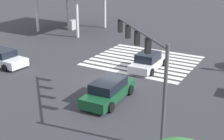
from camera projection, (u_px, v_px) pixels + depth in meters
ground_plane at (112, 81)px, 24.66m from camera, size 140.29×140.29×0.00m
crosswalk_markings at (143, 61)px, 29.49m from camera, size 9.56×8.20×0.01m
traffic_signal_mast at (142, 51)px, 17.35m from camera, size 5.73×5.73×5.55m
car_0 at (109, 90)px, 21.11m from camera, size 2.25×4.94×1.50m
car_1 at (148, 62)px, 27.07m from camera, size 2.07×4.65×1.49m
car_3 at (2, 58)px, 28.07m from camera, size 4.99×2.41×1.46m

